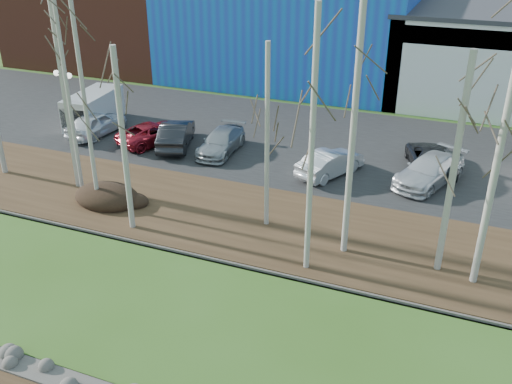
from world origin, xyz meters
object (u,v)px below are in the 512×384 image
at_px(car_1, 176,134).
at_px(car_4, 330,163).
at_px(car_0, 96,123).
at_px(car_2, 154,133).
at_px(car_5, 430,157).
at_px(car_6, 430,170).
at_px(car_3, 221,142).
at_px(van_grey, 92,109).
at_px(street_lamp, 64,85).

relative_size(car_1, car_4, 1.11).
relative_size(car_0, car_1, 0.95).
relative_size(car_2, car_5, 0.94).
distance_m(car_0, car_4, 15.46).
bearing_deg(car_1, car_2, -19.07).
bearing_deg(car_6, car_2, -156.35).
distance_m(car_1, car_5, 14.86).
relative_size(car_2, car_3, 1.02).
distance_m(car_2, car_6, 16.46).
bearing_deg(car_1, car_5, 169.39).
bearing_deg(car_2, car_3, -154.09).
distance_m(car_5, van_grey, 21.81).
height_order(car_0, car_3, car_0).
relative_size(street_lamp, car_2, 0.86).
xyz_separation_m(car_6, van_grey, (-21.97, 1.08, 0.32)).
distance_m(car_0, car_5, 20.51).
relative_size(car_5, car_6, 0.98).
height_order(car_0, van_grey, van_grey).
relative_size(car_0, car_5, 0.90).
bearing_deg(car_3, car_1, 179.55).
bearing_deg(car_2, car_5, -148.12).
xyz_separation_m(car_0, car_5, (20.37, 2.36, -0.07)).
xyz_separation_m(car_3, car_4, (6.84, -0.73, 0.04)).
bearing_deg(car_5, car_1, -7.04).
bearing_deg(van_grey, car_0, -53.10).
bearing_deg(street_lamp, car_4, 11.32).
distance_m(street_lamp, car_1, 7.88).
xyz_separation_m(street_lamp, car_4, (17.28, -0.15, -2.44)).
height_order(car_1, car_2, car_1).
relative_size(car_3, car_4, 1.07).
xyz_separation_m(car_5, van_grey, (-21.79, -0.82, 0.37)).
distance_m(car_2, van_grey, 5.70).
xyz_separation_m(car_0, car_3, (8.61, 0.29, -0.10)).
height_order(car_5, van_grey, van_grey).
distance_m(car_4, car_5, 5.66).
bearing_deg(car_4, car_5, -125.77).
bearing_deg(car_2, car_1, -155.78).
bearing_deg(car_5, car_3, -5.59).
distance_m(street_lamp, car_0, 3.02).
bearing_deg(street_lamp, car_6, 13.70).
relative_size(car_1, van_grey, 0.94).
bearing_deg(car_6, car_3, -156.62).
distance_m(car_3, van_grey, 10.11).
relative_size(car_4, car_5, 0.86).
bearing_deg(car_0, car_2, -173.12).
height_order(car_2, car_5, car_5).
xyz_separation_m(car_0, car_1, (5.67, 0.15, 0.02)).
bearing_deg(car_0, car_3, -173.32).
bearing_deg(car_0, car_1, -173.69).
height_order(car_4, van_grey, van_grey).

